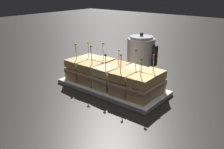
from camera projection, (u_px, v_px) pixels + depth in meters
ground_plane at (112, 89)px, 1.08m from camera, size 6.00×6.00×0.00m
serving_platter at (112, 87)px, 1.07m from camera, size 0.49×0.22×0.02m
sandwich_front_far_left at (77, 69)px, 1.13m from camera, size 0.09×0.09×0.17m
sandwich_front_left at (90, 73)px, 1.07m from camera, size 0.09×0.09×0.18m
sandwich_front_center at (106, 78)px, 1.02m from camera, size 0.09×0.09×0.16m
sandwich_front_right at (122, 83)px, 0.97m from camera, size 0.09×0.09×0.17m
sandwich_front_far_right at (141, 88)px, 0.92m from camera, size 0.09×0.09×0.17m
sandwich_back_far_left at (90, 65)px, 1.19m from camera, size 0.09×0.09×0.16m
sandwich_back_left at (104, 68)px, 1.14m from camera, size 0.09×0.09×0.18m
sandwich_back_center at (118, 73)px, 1.09m from camera, size 0.09×0.09×0.16m
sandwich_back_right at (134, 77)px, 1.04m from camera, size 0.09×0.09×0.17m
sandwich_back_far_right at (153, 82)px, 0.98m from camera, size 0.09×0.09×0.17m
kettle_steel at (141, 54)px, 1.28m from camera, size 0.17×0.15×0.21m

